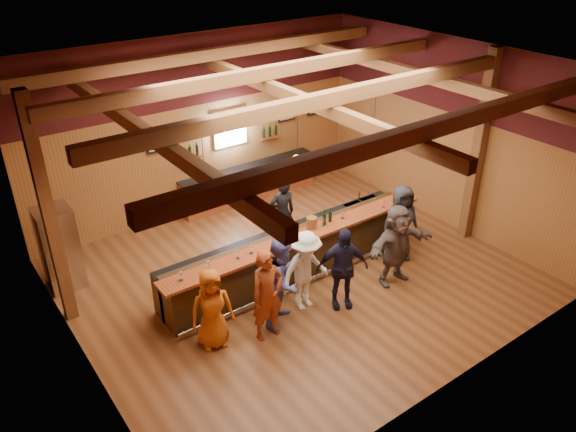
% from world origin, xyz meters
% --- Properties ---
extents(room, '(9.04, 9.00, 4.52)m').
position_xyz_m(room, '(0.00, 0.06, 3.21)').
color(room, brown).
rests_on(room, ground).
extents(bar_counter, '(6.30, 1.07, 1.11)m').
position_xyz_m(bar_counter, '(0.02, 0.15, 0.52)').
color(bar_counter, black).
rests_on(bar_counter, ground).
extents(back_bar_cabinet, '(4.00, 0.52, 0.95)m').
position_xyz_m(back_bar_cabinet, '(1.20, 3.72, 0.48)').
color(back_bar_cabinet, maroon).
rests_on(back_bar_cabinet, ground).
extents(window, '(0.95, 0.09, 0.95)m').
position_xyz_m(window, '(0.80, 3.95, 2.05)').
color(window, silver).
rests_on(window, room).
extents(framed_pictures, '(5.35, 0.05, 0.45)m').
position_xyz_m(framed_pictures, '(1.67, 3.94, 2.10)').
color(framed_pictures, black).
rests_on(framed_pictures, room).
extents(wine_shelves, '(3.00, 0.18, 0.30)m').
position_xyz_m(wine_shelves, '(0.80, 3.88, 1.62)').
color(wine_shelves, maroon).
rests_on(wine_shelves, room).
extents(pendant_lights, '(4.24, 0.24, 1.37)m').
position_xyz_m(pendant_lights, '(0.00, 0.00, 2.71)').
color(pendant_lights, black).
rests_on(pendant_lights, room).
extents(stainless_fridge, '(0.70, 0.70, 1.80)m').
position_xyz_m(stainless_fridge, '(-4.10, 2.60, 0.90)').
color(stainless_fridge, silver).
rests_on(stainless_fridge, ground).
extents(customer_orange, '(0.87, 0.68, 1.58)m').
position_xyz_m(customer_orange, '(-2.49, -0.83, 0.79)').
color(customer_orange, '#C05512').
rests_on(customer_orange, ground).
extents(customer_redvest, '(0.67, 0.44, 1.82)m').
position_xyz_m(customer_redvest, '(-1.55, -1.21, 0.91)').
color(customer_redvest, '#913A1A').
rests_on(customer_redvest, ground).
extents(customer_denim, '(1.12, 1.06, 1.84)m').
position_xyz_m(customer_denim, '(-1.08, -1.02, 0.92)').
color(customer_denim, '#5760AF').
rests_on(customer_denim, ground).
extents(customer_white, '(1.10, 0.65, 1.69)m').
position_xyz_m(customer_white, '(-0.49, -0.93, 0.84)').
color(customer_white, white).
rests_on(customer_white, ground).
extents(customer_navy, '(1.10, 0.85, 1.75)m').
position_xyz_m(customer_navy, '(0.13, -1.31, 0.87)').
color(customer_navy, '#1B1830').
rests_on(customer_navy, ground).
extents(customer_brown, '(1.68, 0.61, 1.78)m').
position_xyz_m(customer_brown, '(1.57, -1.34, 0.89)').
color(customer_brown, '#5D4E4A').
rests_on(customer_brown, ground).
extents(customer_dark, '(1.01, 0.82, 1.78)m').
position_xyz_m(customer_dark, '(2.31, -0.74, 0.89)').
color(customer_dark, '#252527').
rests_on(customer_dark, ground).
extents(bartender, '(0.70, 0.54, 1.72)m').
position_xyz_m(bartender, '(0.49, 1.20, 0.86)').
color(bartender, black).
rests_on(bartender, ground).
extents(ice_bucket, '(0.22, 0.22, 0.24)m').
position_xyz_m(ice_bucket, '(0.36, -0.05, 1.23)').
color(ice_bucket, brown).
rests_on(ice_bucket, bar_counter).
extents(bottle_a, '(0.07, 0.07, 0.33)m').
position_xyz_m(bottle_a, '(0.84, -0.07, 1.24)').
color(bottle_a, black).
rests_on(bottle_a, bar_counter).
extents(bottle_b, '(0.08, 0.08, 0.35)m').
position_xyz_m(bottle_b, '(0.67, -0.09, 1.25)').
color(bottle_b, black).
rests_on(bottle_b, bar_counter).
extents(glass_a, '(0.09, 0.09, 0.20)m').
position_xyz_m(glass_a, '(-2.72, -0.17, 1.25)').
color(glass_a, silver).
rests_on(glass_a, bar_counter).
extents(glass_b, '(0.09, 0.09, 0.20)m').
position_xyz_m(glass_b, '(-2.14, -0.15, 1.25)').
color(glass_b, silver).
rests_on(glass_b, bar_counter).
extents(glass_c, '(0.08, 0.08, 0.18)m').
position_xyz_m(glass_c, '(-1.51, -0.15, 1.24)').
color(glass_c, silver).
rests_on(glass_c, bar_counter).
extents(glass_d, '(0.08, 0.08, 0.18)m').
position_xyz_m(glass_d, '(-1.20, -0.15, 1.24)').
color(glass_d, silver).
rests_on(glass_d, bar_counter).
extents(glass_e, '(0.08, 0.08, 0.19)m').
position_xyz_m(glass_e, '(-0.52, -0.13, 1.24)').
color(glass_e, silver).
rests_on(glass_e, bar_counter).
extents(glass_f, '(0.08, 0.08, 0.17)m').
position_xyz_m(glass_f, '(0.61, -0.13, 1.23)').
color(glass_f, silver).
rests_on(glass_f, bar_counter).
extents(glass_g, '(0.08, 0.08, 0.17)m').
position_xyz_m(glass_g, '(1.15, -0.12, 1.23)').
color(glass_g, silver).
rests_on(glass_g, bar_counter).
extents(glass_h, '(0.08, 0.08, 0.17)m').
position_xyz_m(glass_h, '(2.23, -0.27, 1.23)').
color(glass_h, silver).
rests_on(glass_h, bar_counter).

